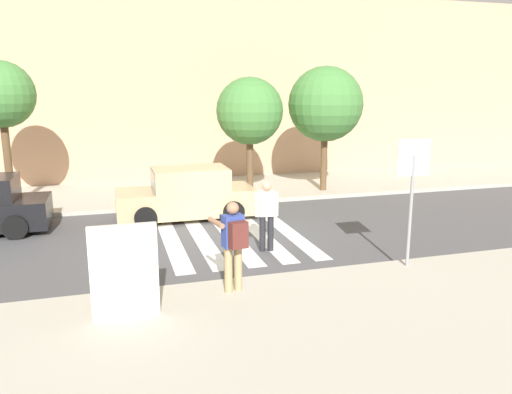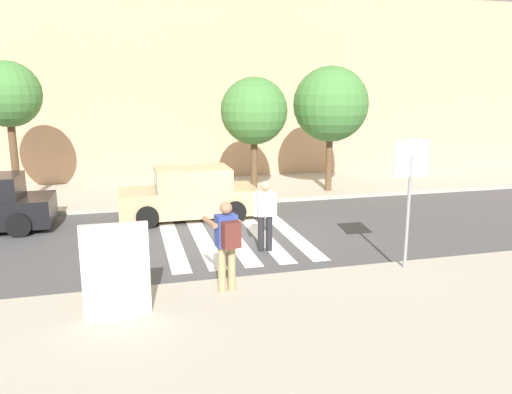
% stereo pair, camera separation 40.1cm
% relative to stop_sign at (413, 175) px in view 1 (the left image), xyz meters
% --- Properties ---
extents(ground_plane, '(120.00, 120.00, 0.00)m').
position_rel_stop_sign_xyz_m(ground_plane, '(-2.99, 3.56, -2.13)').
color(ground_plane, '#4C4C4F').
extents(sidewalk_near, '(60.00, 6.00, 0.14)m').
position_rel_stop_sign_xyz_m(sidewalk_near, '(-2.99, -2.64, -2.06)').
color(sidewalk_near, '#B2AD9E').
rests_on(sidewalk_near, ground).
extents(sidewalk_far, '(60.00, 4.80, 0.14)m').
position_rel_stop_sign_xyz_m(sidewalk_far, '(-2.99, 9.56, -2.06)').
color(sidewalk_far, '#B2AD9E').
rests_on(sidewalk_far, ground).
extents(building_facade_far, '(56.00, 4.00, 7.83)m').
position_rel_stop_sign_xyz_m(building_facade_far, '(-2.99, 13.96, 1.79)').
color(building_facade_far, tan).
rests_on(building_facade_far, ground).
extents(crosswalk_stripe_0, '(0.44, 5.20, 0.01)m').
position_rel_stop_sign_xyz_m(crosswalk_stripe_0, '(-4.59, 3.76, -2.13)').
color(crosswalk_stripe_0, silver).
rests_on(crosswalk_stripe_0, ground).
extents(crosswalk_stripe_1, '(0.44, 5.20, 0.01)m').
position_rel_stop_sign_xyz_m(crosswalk_stripe_1, '(-3.79, 3.76, -2.13)').
color(crosswalk_stripe_1, silver).
rests_on(crosswalk_stripe_1, ground).
extents(crosswalk_stripe_2, '(0.44, 5.20, 0.01)m').
position_rel_stop_sign_xyz_m(crosswalk_stripe_2, '(-2.99, 3.76, -2.13)').
color(crosswalk_stripe_2, silver).
rests_on(crosswalk_stripe_2, ground).
extents(crosswalk_stripe_3, '(0.44, 5.20, 0.01)m').
position_rel_stop_sign_xyz_m(crosswalk_stripe_3, '(-2.19, 3.76, -2.13)').
color(crosswalk_stripe_3, silver).
rests_on(crosswalk_stripe_3, ground).
extents(crosswalk_stripe_4, '(0.44, 5.20, 0.01)m').
position_rel_stop_sign_xyz_m(crosswalk_stripe_4, '(-1.39, 3.76, -2.13)').
color(crosswalk_stripe_4, silver).
rests_on(crosswalk_stripe_4, ground).
extents(stop_sign, '(0.76, 0.08, 2.73)m').
position_rel_stop_sign_xyz_m(stop_sign, '(0.00, 0.00, 0.00)').
color(stop_sign, gray).
rests_on(stop_sign, sidewalk_near).
extents(photographer_with_backpack, '(0.68, 0.91, 1.72)m').
position_rel_stop_sign_xyz_m(photographer_with_backpack, '(-3.90, -0.29, -0.96)').
color(photographer_with_backpack, tan).
rests_on(photographer_with_backpack, sidewalk_near).
extents(pedestrian_crossing, '(0.58, 0.29, 1.72)m').
position_rel_stop_sign_xyz_m(pedestrian_crossing, '(-2.46, 2.23, -1.16)').
color(pedestrian_crossing, '#232328').
rests_on(pedestrian_crossing, ground).
extents(parked_car_tan, '(4.10, 1.92, 1.55)m').
position_rel_stop_sign_xyz_m(parked_car_tan, '(-3.83, 5.86, -1.40)').
color(parked_car_tan, tan).
rests_on(parked_car_tan, ground).
extents(street_tree_west, '(2.07, 2.07, 4.60)m').
position_rel_stop_sign_xyz_m(street_tree_west, '(-9.12, 8.46, 1.53)').
color(street_tree_west, brown).
rests_on(street_tree_west, sidewalk_far).
extents(street_tree_center, '(2.32, 2.32, 4.14)m').
position_rel_stop_sign_xyz_m(street_tree_center, '(-1.28, 7.91, 0.97)').
color(street_tree_center, brown).
rests_on(street_tree_center, sidewalk_far).
extents(street_tree_east, '(2.72, 2.72, 4.54)m').
position_rel_stop_sign_xyz_m(street_tree_east, '(1.63, 8.07, 1.18)').
color(street_tree_east, brown).
rests_on(street_tree_east, sidewalk_far).
extents(advertising_board, '(1.10, 0.11, 1.60)m').
position_rel_stop_sign_xyz_m(advertising_board, '(-5.88, -0.81, -1.19)').
color(advertising_board, beige).
rests_on(advertising_board, sidewalk_near).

